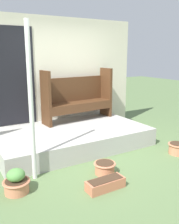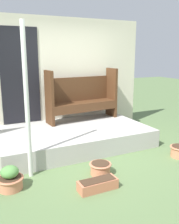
{
  "view_description": "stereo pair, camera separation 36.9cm",
  "coord_description": "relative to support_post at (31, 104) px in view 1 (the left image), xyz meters",
  "views": [
    {
      "loc": [
        -2.13,
        -3.44,
        1.83
      ],
      "look_at": [
        0.09,
        0.31,
        0.8
      ],
      "focal_mm": 40.0,
      "sensor_mm": 36.0,
      "label": 1
    },
    {
      "loc": [
        -1.81,
        -3.62,
        1.83
      ],
      "look_at": [
        0.09,
        0.31,
        0.8
      ],
      "focal_mm": 40.0,
      "sensor_mm": 36.0,
      "label": 2
    }
  ],
  "objects": [
    {
      "name": "ground_plane",
      "position": [
        1.09,
        0.08,
        -1.14
      ],
      "size": [
        24.0,
        24.0,
        0.0
      ],
      "primitive_type": "plane",
      "color": "#5B7547"
    },
    {
      "name": "porch_slab",
      "position": [
        1.09,
        0.96,
        -0.96
      ],
      "size": [
        2.98,
        1.74,
        0.35
      ],
      "color": "#B2AFA8",
      "rests_on": "ground_plane"
    },
    {
      "name": "house_wall",
      "position": [
        1.05,
        1.86,
        0.17
      ],
      "size": [
        4.18,
        0.08,
        2.6
      ],
      "color": "beige",
      "rests_on": "ground_plane"
    },
    {
      "name": "support_post",
      "position": [
        0.0,
        0.0,
        0.0
      ],
      "size": [
        0.07,
        0.07,
        2.27
      ],
      "color": "white",
      "rests_on": "ground_plane"
    },
    {
      "name": "bench",
      "position": [
        1.54,
        1.52,
        -0.24
      ],
      "size": [
        1.65,
        0.51,
        1.14
      ],
      "rotation": [
        0.0,
        0.0,
        0.07
      ],
      "color": "#4C2D19",
      "rests_on": "porch_slab"
    },
    {
      "name": "flower_pot_left",
      "position": [
        -0.34,
        -0.26,
        -0.99
      ],
      "size": [
        0.37,
        0.37,
        0.34
      ],
      "color": "tan",
      "rests_on": "ground_plane"
    },
    {
      "name": "flower_pot_middle",
      "position": [
        0.98,
        -0.42,
        -1.03
      ],
      "size": [
        0.35,
        0.35,
        0.19
      ],
      "color": "tan",
      "rests_on": "ground_plane"
    },
    {
      "name": "flower_pot_right",
      "position": [
        2.58,
        -0.45,
        -1.02
      ],
      "size": [
        0.35,
        0.35,
        0.2
      ],
      "color": "tan",
      "rests_on": "ground_plane"
    },
    {
      "name": "planter_box_rect",
      "position": [
        0.73,
        -0.8,
        -1.06
      ],
      "size": [
        0.55,
        0.21,
        0.15
      ],
      "color": "#C67251",
      "rests_on": "ground_plane"
    }
  ]
}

